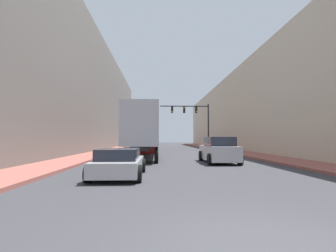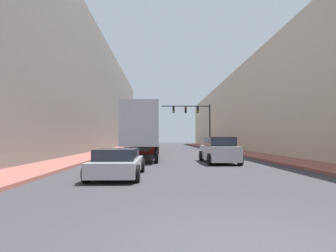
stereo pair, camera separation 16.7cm
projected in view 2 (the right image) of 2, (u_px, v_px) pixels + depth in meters
ground_plane at (253, 252)px, 3.66m from camera, size 200.00×200.00×0.00m
sidewalk_right at (227, 150)px, 33.85m from camera, size 2.79×80.00×0.15m
sidewalk_left at (112, 150)px, 33.38m from camera, size 2.79×80.00×0.15m
building_right at (260, 110)px, 34.24m from camera, size 6.00×80.00×10.74m
building_left at (78, 92)px, 33.60m from camera, size 6.00×80.00×15.18m
semi_truck at (145, 131)px, 22.62m from camera, size 2.41×14.10×3.97m
sedan_car at (118, 163)px, 10.93m from camera, size 2.04×4.22×1.17m
suv_car at (219, 151)px, 17.16m from camera, size 2.06×4.46×1.69m
traffic_signal_gantry at (197, 117)px, 37.22m from camera, size 7.00×0.35×6.49m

